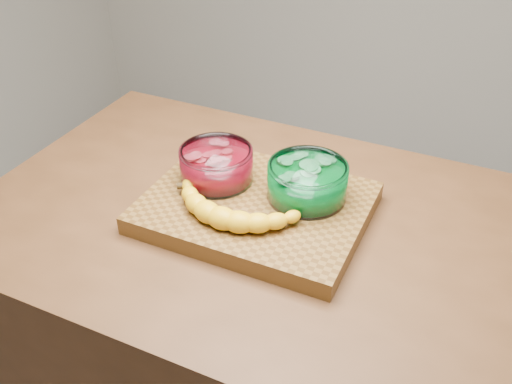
% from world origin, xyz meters
% --- Properties ---
extents(counter, '(1.20, 0.80, 0.90)m').
position_xyz_m(counter, '(0.00, 0.00, 0.45)').
color(counter, '#4F2E17').
rests_on(counter, ground).
extents(cutting_board, '(0.45, 0.35, 0.04)m').
position_xyz_m(cutting_board, '(0.00, 0.00, 0.92)').
color(cutting_board, brown).
rests_on(cutting_board, counter).
extents(bowl_red, '(0.16, 0.16, 0.07)m').
position_xyz_m(bowl_red, '(-0.11, 0.03, 0.98)').
color(bowl_red, white).
rests_on(bowl_red, cutting_board).
extents(bowl_green, '(0.16, 0.16, 0.08)m').
position_xyz_m(bowl_green, '(0.09, 0.05, 0.98)').
color(bowl_green, white).
rests_on(bowl_green, cutting_board).
extents(banana, '(0.31, 0.14, 0.04)m').
position_xyz_m(banana, '(-0.02, -0.07, 0.96)').
color(banana, '#ECB115').
rests_on(banana, cutting_board).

